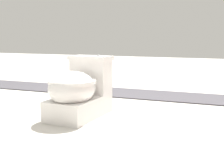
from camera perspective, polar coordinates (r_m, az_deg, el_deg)
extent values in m
plane|color=#B7B2A8|center=(2.57, -2.42, -6.60)|extent=(14.00, 14.00, 0.00)
cube|color=#423F44|center=(3.54, 12.71, -2.35)|extent=(0.56, 8.00, 0.01)
cube|color=white|center=(2.66, -6.05, -4.20)|extent=(0.63, 0.39, 0.17)
ellipsoid|color=white|center=(2.55, -7.29, -0.80)|extent=(0.47, 0.39, 0.28)
cylinder|color=white|center=(2.54, -7.32, 0.44)|extent=(0.42, 0.42, 0.03)
cube|color=white|center=(2.80, -3.88, 1.38)|extent=(0.21, 0.35, 0.30)
cube|color=white|center=(2.78, -3.91, 4.81)|extent=(0.23, 0.38, 0.04)
cylinder|color=silver|center=(2.74, -2.46, 5.26)|extent=(0.02, 0.02, 0.01)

